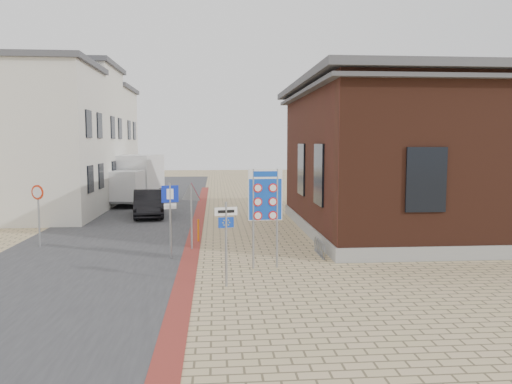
{
  "coord_description": "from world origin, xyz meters",
  "views": [
    {
      "loc": [
        -1.08,
        -15.26,
        4.03
      ],
      "look_at": [
        0.43,
        3.31,
        2.2
      ],
      "focal_mm": 35.0,
      "sensor_mm": 36.0,
      "label": 1
    }
  ],
  "objects": [
    {
      "name": "townhouse_near",
      "position": [
        -10.99,
        12.0,
        4.17
      ],
      "size": [
        7.4,
        6.4,
        8.3
      ],
      "color": "silver",
      "rests_on": "ground"
    },
    {
      "name": "bollard",
      "position": [
        -1.8,
        5.0,
        0.47
      ],
      "size": [
        0.1,
        0.1,
        0.93
      ],
      "primitive_type": "cylinder",
      "rotation": [
        0.0,
        0.0,
        0.16
      ],
      "color": "orange",
      "rests_on": "ground"
    },
    {
      "name": "yield_sign",
      "position": [
        -2.0,
        3.5,
        1.92
      ],
      "size": [
        0.84,
        0.4,
        2.51
      ],
      "rotation": [
        0.0,
        0.0,
        -0.4
      ],
      "color": "gray",
      "rests_on": "ground"
    },
    {
      "name": "curb_strip",
      "position": [
        -2.0,
        10.0,
        0.01
      ],
      "size": [
        0.6,
        40.0,
        0.02
      ],
      "primitive_type": "cube",
      "color": "maroon",
      "rests_on": "ground"
    },
    {
      "name": "townhouse_far",
      "position": [
        -10.99,
        24.0,
        4.17
      ],
      "size": [
        7.4,
        6.4,
        8.3
      ],
      "color": "silver",
      "rests_on": "ground"
    },
    {
      "name": "speed_sign",
      "position": [
        -7.93,
        4.5,
        1.63
      ],
      "size": [
        0.53,
        0.26,
        2.43
      ],
      "rotation": [
        0.0,
        0.0,
        -0.42
      ],
      "color": "gray",
      "rests_on": "ground"
    },
    {
      "name": "sedan",
      "position": [
        -4.77,
        12.3,
        0.73
      ],
      "size": [
        2.16,
        4.62,
        1.47
      ],
      "primitive_type": "imported",
      "rotation": [
        0.0,
        0.0,
        0.14
      ],
      "color": "black",
      "rests_on": "ground"
    },
    {
      "name": "townhouse_mid",
      "position": [
        -10.99,
        18.0,
        4.57
      ],
      "size": [
        7.4,
        6.4,
        9.1
      ],
      "color": "silver",
      "rests_on": "ground"
    },
    {
      "name": "border_sign",
      "position": [
        0.5,
        0.5,
        2.33
      ],
      "size": [
        1.1,
        0.13,
        3.22
      ],
      "rotation": [
        0.0,
        0.0,
        0.07
      ],
      "color": "gray",
      "rests_on": "ground"
    },
    {
      "name": "bike_rack",
      "position": [
        2.65,
        2.2,
        0.26
      ],
      "size": [
        0.08,
        1.8,
        0.6
      ],
      "color": "slate",
      "rests_on": "ground"
    },
    {
      "name": "box_truck",
      "position": [
        -6.47,
        18.41,
        1.66
      ],
      "size": [
        3.46,
        6.49,
        3.22
      ],
      "rotation": [
        0.0,
        0.0,
        -0.17
      ],
      "color": "slate",
      "rests_on": "ground"
    },
    {
      "name": "road_strip",
      "position": [
        -5.5,
        15.0,
        0.01
      ],
      "size": [
        7.0,
        60.0,
        0.02
      ],
      "primitive_type": "cube",
      "color": "#38383A",
      "rests_on": "ground"
    },
    {
      "name": "brick_building",
      "position": [
        8.99,
        7.0,
        3.49
      ],
      "size": [
        13.0,
        13.0,
        6.8
      ],
      "color": "gray",
      "rests_on": "ground"
    },
    {
      "name": "essen_sign",
      "position": [
        -0.8,
        -1.5,
        1.59
      ],
      "size": [
        0.64,
        0.19,
        2.4
      ],
      "rotation": [
        0.0,
        0.0,
        0.23
      ],
      "color": "gray",
      "rests_on": "ground"
    },
    {
      "name": "ground",
      "position": [
        0.0,
        0.0,
        0.0
      ],
      "size": [
        120.0,
        120.0,
        0.0
      ],
      "primitive_type": "plane",
      "color": "tan",
      "rests_on": "ground"
    },
    {
      "name": "parking_sign",
      "position": [
        -2.65,
        2.0,
        1.82
      ],
      "size": [
        0.57,
        0.2,
        2.66
      ],
      "rotation": [
        0.0,
        0.0,
        0.27
      ],
      "color": "gray",
      "rests_on": "ground"
    }
  ]
}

